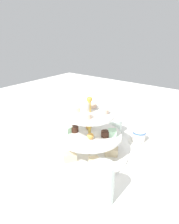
{
  "coord_description": "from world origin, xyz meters",
  "views": [
    {
      "loc": [
        -0.43,
        0.56,
        0.46
      ],
      "look_at": [
        0.0,
        0.0,
        0.18
      ],
      "focal_mm": 33.9,
      "sensor_mm": 36.0,
      "label": 1
    }
  ],
  "objects": [
    {
      "name": "ground_plane",
      "position": [
        0.0,
        0.0,
        0.0
      ],
      "size": [
        2.4,
        2.4,
        0.0
      ],
      "primitive_type": "plane",
      "color": "white"
    },
    {
      "name": "teacup_with_saucer",
      "position": [
        -0.1,
        -0.22,
        0.02
      ],
      "size": [
        0.09,
        0.09,
        0.05
      ],
      "color": "white",
      "rests_on": "ground_plane"
    },
    {
      "name": "butter_knife_right",
      "position": [
        -0.27,
        -0.09,
        0.0
      ],
      "size": [
        0.09,
        0.16,
        0.0
      ],
      "primitive_type": "cube",
      "rotation": [
        0.0,
        0.0,
        5.15
      ],
      "color": "silver",
      "rests_on": "ground_plane"
    },
    {
      "name": "water_glass_short_left",
      "position": [
        0.02,
        -0.23,
        0.03
      ],
      "size": [
        0.06,
        0.06,
        0.07
      ],
      "primitive_type": "cylinder",
      "color": "silver",
      "rests_on": "ground_plane"
    },
    {
      "name": "water_glass_mid_back",
      "position": [
        0.19,
        -0.09,
        0.05
      ],
      "size": [
        0.06,
        0.06,
        0.1
      ],
      "primitive_type": "cylinder",
      "color": "silver",
      "rests_on": "ground_plane"
    },
    {
      "name": "tiered_serving_stand",
      "position": [
        0.0,
        -0.0,
        0.07
      ],
      "size": [
        0.29,
        0.29,
        0.24
      ],
      "color": "white",
      "rests_on": "ground_plane"
    },
    {
      "name": "water_glass_tall_right",
      "position": [
        -0.17,
        0.16,
        0.06
      ],
      "size": [
        0.07,
        0.07,
        0.12
      ],
      "primitive_type": "cylinder",
      "color": "silver",
      "rests_on": "ground_plane"
    },
    {
      "name": "butter_knife_left",
      "position": [
        0.16,
        0.23,
        0.0
      ],
      "size": [
        0.15,
        0.11,
        0.0
      ],
      "primitive_type": "cube",
      "rotation": [
        0.0,
        0.0,
        2.51
      ],
      "color": "silver",
      "rests_on": "ground_plane"
    }
  ]
}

